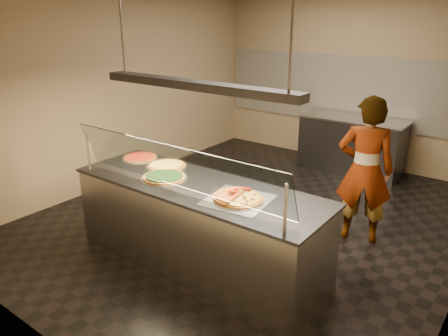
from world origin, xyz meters
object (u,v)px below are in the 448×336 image
Objects in this scene: half_pizza_pepperoni at (228,194)px; prep_table at (352,144)px; pizza_spatula at (159,167)px; perforated_tray at (238,200)px; pizza_spinach at (164,177)px; half_pizza_sausage at (248,201)px; worker at (365,171)px; heat_lamp_housing at (196,85)px; pizza_tomato at (140,157)px; serving_counter at (199,225)px; sneeze_guard at (174,167)px; pizza_cheese at (167,165)px.

half_pizza_pepperoni is 0.29× the size of prep_table.
pizza_spatula is (-1.10, 0.17, -0.00)m from half_pizza_pepperoni.
perforated_tray reaches higher than prep_table.
half_pizza_pepperoni reaches higher than pizza_spinach.
worker reaches higher than half_pizza_sausage.
worker reaches higher than half_pizza_pepperoni.
half_pizza_sausage is (0.12, -0.00, 0.02)m from perforated_tray.
worker is (0.74, 1.66, -0.09)m from half_pizza_pepperoni.
pizza_tomato is at bearing 168.08° from heat_lamp_housing.
worker reaches higher than pizza_spinach.
perforated_tray is 1.69m from pizza_tomato.
pizza_tomato is at bearing 156.30° from pizza_spinach.
heat_lamp_housing is at bearing 171.26° from half_pizza_pepperoni.
pizza_tomato reaches higher than serving_counter.
half_pizza_sausage is at bearing -7.48° from pizza_spatula.
worker is (1.58, 1.67, -0.07)m from pizza_spinach.
perforated_tray is 3.98m from prep_table.
sneeze_guard is at bearing -90.00° from serving_counter.
pizza_spinach is (-0.84, -0.01, -0.02)m from half_pizza_pepperoni.
pizza_spatula is 0.12× the size of heat_lamp_housing.
serving_counter is 1.61× the size of worker.
sneeze_guard is 5.26× the size of pizza_spinach.
sneeze_guard is 6.13× the size of pizza_tomato.
pizza_tomato is (-1.11, 0.23, 0.48)m from serving_counter.
half_pizza_pepperoni is at bearing 31.88° from sneeze_guard.
perforated_tray is 0.38× the size of prep_table.
heat_lamp_housing reaches higher than worker.
half_pizza_pepperoni is at bearing -11.02° from pizza_tomato.
pizza_cheese is 0.20× the size of heat_lamp_housing.
half_pizza_pepperoni is 1.13m from pizza_cheese.
half_pizza_pepperoni reaches higher than perforated_tray.
half_pizza_sausage is 1.81m from pizza_tomato.
half_pizza_sausage is 1.03× the size of pizza_spinach.
sneeze_guard is 3.97× the size of perforated_tray.
worker is (2.29, 1.36, -0.07)m from pizza_tomato.
half_pizza_pepperoni is 1.20× the size of pizza_tomato.
serving_counter and prep_table have the same top height.
heat_lamp_housing reaches higher than half_pizza_pepperoni.
pizza_cheese is (-0.65, 0.21, 0.48)m from serving_counter.
half_pizza_sausage is 1.10× the size of pizza_cheese.
pizza_spinach is at bearing -23.70° from pizza_tomato.
serving_counter is at bearing -18.35° from pizza_cheese.
serving_counter is 0.83m from pizza_spatula.
pizza_tomato is (-1.67, 0.30, 0.01)m from perforated_tray.
prep_table is (0.82, 3.76, -0.49)m from pizza_spatula.
prep_table is (1.27, 3.63, -0.48)m from pizza_tomato.
worker is (1.18, 1.60, 0.41)m from serving_counter.
worker is at bearing 69.55° from perforated_tray.
pizza_tomato is 0.18× the size of heat_lamp_housing.
half_pizza_sausage is 0.29× the size of worker.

